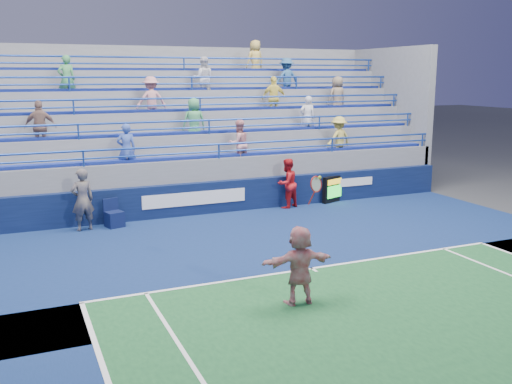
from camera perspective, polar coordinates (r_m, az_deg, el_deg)
name	(u,v)px	position (r m, az deg, el deg)	size (l,w,h in m)	color
ground	(312,269)	(14.18, 5.59, -7.69)	(120.00, 120.00, 0.00)	#333538
sponsor_wall	(222,197)	(19.76, -3.47, -0.46)	(18.00, 0.32, 1.10)	#091334
bleacher_stand	(189,154)	(23.12, -6.70, 3.76)	(18.00, 5.60, 6.13)	slate
serve_speed_board	(337,188)	(21.60, 8.06, 0.35)	(1.40, 0.64, 1.00)	black
judge_chair	(114,218)	(18.38, -13.99, -2.56)	(0.62, 0.63, 0.89)	#0C153B
tennis_player	(300,265)	(11.85, 4.38, -7.29)	(1.58, 0.60, 2.69)	silver
line_judge	(82,200)	(18.05, -16.96, -0.76)	(0.71, 0.46, 1.93)	#161A3C
ball_girl	(287,183)	(20.31, 3.12, 0.86)	(0.87, 0.67, 1.78)	red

